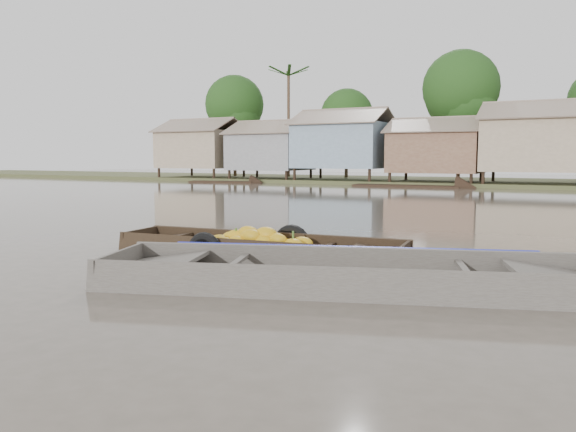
% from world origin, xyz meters
% --- Properties ---
extents(ground, '(120.00, 120.00, 0.00)m').
position_xyz_m(ground, '(0.00, 0.00, 0.00)').
color(ground, '#4F483C').
rests_on(ground, ground).
extents(riverbank, '(120.00, 12.47, 10.22)m').
position_xyz_m(riverbank, '(3.03, 31.86, 3.07)').
color(riverbank, '#384723').
rests_on(riverbank, ground).
extents(banana_boat, '(5.70, 1.79, 0.81)m').
position_xyz_m(banana_boat, '(-0.81, 0.49, 0.16)').
color(banana_boat, black).
rests_on(banana_boat, ground).
extents(viewer_boat, '(7.40, 4.00, 0.58)m').
position_xyz_m(viewer_boat, '(1.68, -1.09, 0.05)').
color(viewer_boat, '#444039').
rests_on(viewer_boat, ground).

